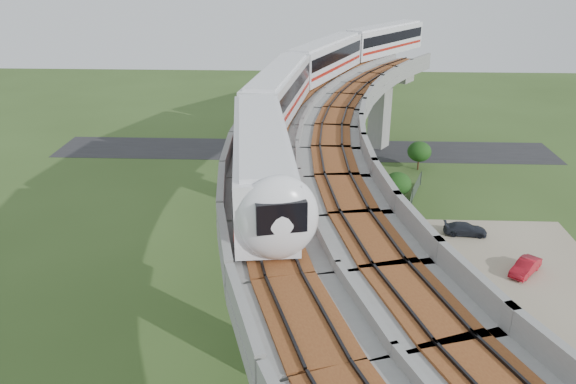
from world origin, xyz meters
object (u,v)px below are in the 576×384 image
(car_red, at_px, (525,267))
(car_dark, at_px, (465,229))
(car_white, at_px, (574,383))
(metro_train, at_px, (326,75))

(car_red, bearing_deg, car_dark, 156.91)
(car_white, bearing_deg, car_dark, 89.67)
(metro_train, relative_size, car_white, 19.01)
(car_dark, bearing_deg, car_white, -171.73)
(car_white, bearing_deg, metro_train, 114.22)
(metro_train, xyz_separation_m, car_dark, (12.02, -5.94, -11.75))
(metro_train, bearing_deg, car_red, -39.02)
(metro_train, relative_size, car_dark, 16.63)
(car_red, bearing_deg, car_white, -55.80)
(metro_train, xyz_separation_m, car_red, (14.94, -12.11, -11.71))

